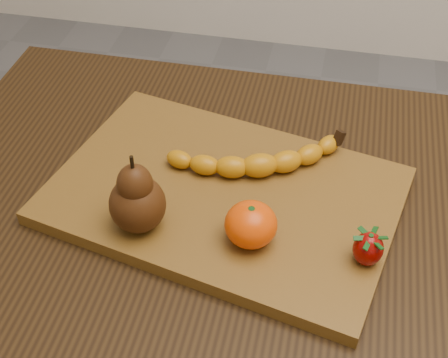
% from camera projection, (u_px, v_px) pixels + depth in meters
% --- Properties ---
extents(table, '(1.00, 0.70, 0.76)m').
position_uv_depth(table, '(266.00, 272.00, 0.88)').
color(table, black).
rests_on(table, ground).
extents(cutting_board, '(0.50, 0.39, 0.02)m').
position_uv_depth(cutting_board, '(224.00, 195.00, 0.84)').
color(cutting_board, brown).
rests_on(cutting_board, table).
extents(banana, '(0.22, 0.13, 0.03)m').
position_uv_depth(banana, '(260.00, 165.00, 0.84)').
color(banana, '#C57F09').
rests_on(banana, cutting_board).
extents(pear, '(0.09, 0.09, 0.11)m').
position_uv_depth(pear, '(136.00, 193.00, 0.75)').
color(pear, '#41210A').
rests_on(pear, cutting_board).
extents(mandarin, '(0.08, 0.08, 0.05)m').
position_uv_depth(mandarin, '(251.00, 224.00, 0.75)').
color(mandarin, '#EF4502').
rests_on(mandarin, cutting_board).
extents(strawberry, '(0.04, 0.04, 0.05)m').
position_uv_depth(strawberry, '(368.00, 248.00, 0.73)').
color(strawberry, '#870603').
rests_on(strawberry, cutting_board).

